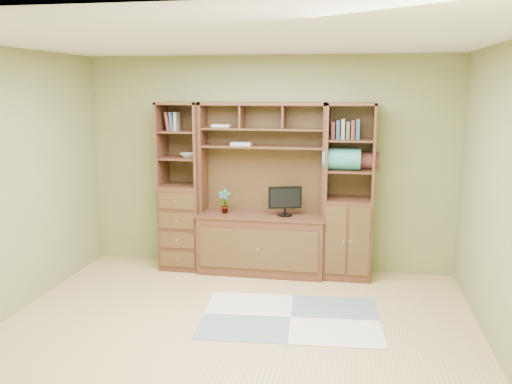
% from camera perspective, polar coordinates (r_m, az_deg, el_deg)
% --- Properties ---
extents(room, '(4.60, 4.10, 2.64)m').
position_cam_1_polar(room, '(4.69, -2.52, -0.31)').
color(room, tan).
rests_on(room, ground).
extents(center_hutch, '(1.54, 0.53, 2.05)m').
position_cam_1_polar(center_hutch, '(6.42, 0.58, 0.23)').
color(center_hutch, '#462518').
rests_on(center_hutch, ground).
extents(left_tower, '(0.50, 0.45, 2.05)m').
position_cam_1_polar(left_tower, '(6.69, -7.83, 0.57)').
color(left_tower, '#462518').
rests_on(left_tower, ground).
extents(right_tower, '(0.55, 0.45, 2.05)m').
position_cam_1_polar(right_tower, '(6.37, 9.77, -0.00)').
color(right_tower, '#462518').
rests_on(right_tower, ground).
extents(rug, '(1.80, 1.27, 0.01)m').
position_cam_1_polar(rug, '(5.44, 3.66, -13.05)').
color(rug, '#A4A9AA').
rests_on(rug, ground).
extents(monitor, '(0.43, 0.27, 0.48)m').
position_cam_1_polar(monitor, '(6.36, 3.08, -0.39)').
color(monitor, black).
rests_on(monitor, center_hutch).
extents(orchid, '(0.15, 0.10, 0.29)m').
position_cam_1_polar(orchid, '(6.50, -3.35, -0.98)').
color(orchid, '#AD453A').
rests_on(orchid, center_hutch).
extents(magazines, '(0.24, 0.18, 0.04)m').
position_cam_1_polar(magazines, '(6.48, -1.54, 5.10)').
color(magazines, '#AEA094').
rests_on(magazines, center_hutch).
extents(bowl, '(0.21, 0.21, 0.05)m').
position_cam_1_polar(bowl, '(6.61, -7.06, 3.89)').
color(bowl, beige).
rests_on(bowl, left_tower).
extents(blanket_teal, '(0.43, 0.25, 0.25)m').
position_cam_1_polar(blanket_teal, '(6.26, 9.00, 3.43)').
color(blanket_teal, '#2C756E').
rests_on(blanket_teal, right_tower).
extents(blanket_red, '(0.35, 0.19, 0.19)m').
position_cam_1_polar(blanket_red, '(6.40, 11.24, 3.27)').
color(blanket_red, brown).
rests_on(blanket_red, right_tower).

